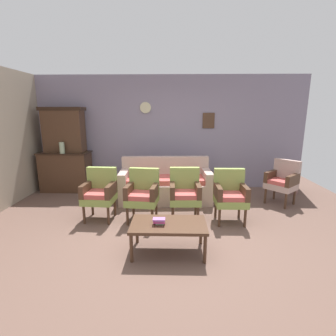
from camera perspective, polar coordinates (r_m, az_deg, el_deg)
name	(u,v)px	position (r m, az deg, el deg)	size (l,w,h in m)	color
ground_plane	(168,236)	(3.94, 0.06, -15.40)	(7.68, 7.68, 0.00)	brown
wall_back_with_decor	(171,133)	(6.12, 0.65, 8.04)	(6.40, 0.09, 2.70)	gray
side_cabinet	(66,171)	(6.43, -22.26, -0.69)	(1.16, 0.55, 0.93)	#472D1E
cabinet_upper_hutch	(64,129)	(6.36, -22.73, 8.14)	(0.99, 0.38, 1.03)	#472D1E
vase_on_cabinet	(62,148)	(6.14, -23.10, 4.28)	(0.11, 0.11, 0.26)	#9AAC8B
floral_couch	(166,185)	(5.32, -0.55, -3.95)	(1.93, 0.89, 0.90)	tan
armchair_by_doorway	(100,191)	(4.52, -15.33, -5.19)	(0.55, 0.52, 0.90)	#849947
armchair_near_cabinet	(143,193)	(4.32, -5.83, -5.64)	(0.57, 0.54, 0.90)	#849947
armchair_near_couch_end	(185,192)	(4.36, 3.87, -5.43)	(0.53, 0.50, 0.90)	#849947
armchair_row_middle	(230,193)	(4.39, 14.04, -5.67)	(0.52, 0.49, 0.90)	#849947
wingback_chair_by_fireplace	(282,180)	(5.58, 24.72, -2.51)	(0.71, 0.71, 0.90)	tan
coffee_table	(169,226)	(3.39, 0.12, -13.19)	(1.00, 0.56, 0.42)	#472D1E
book_stack_on_table	(160,221)	(3.33, -1.95, -11.99)	(0.16, 0.12, 0.09)	slate
floor_vase_by_wall	(294,180)	(6.45, 26.78, -2.45)	(0.23, 0.23, 0.63)	#835854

